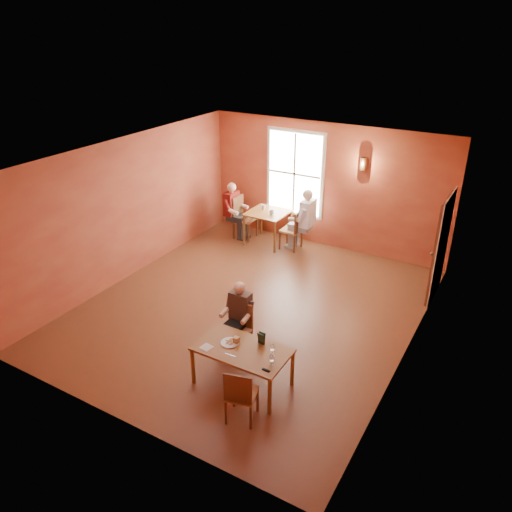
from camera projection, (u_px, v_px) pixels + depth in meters
The scene contains 28 objects.
ground at pixel (251, 308), 9.78m from camera, with size 6.00×7.00×0.01m, color brown.
wall_back at pixel (326, 186), 11.84m from camera, with size 6.00×0.04×3.00m, color brown.
wall_front at pixel (112, 334), 6.40m from camera, with size 6.00×0.04×3.00m, color brown.
wall_left at pixel (128, 209), 10.48m from camera, with size 0.04×7.00×3.00m, color brown.
wall_right at pixel (416, 277), 7.77m from camera, with size 0.04×7.00×3.00m, color brown.
ceiling at pixel (250, 157), 8.46m from camera, with size 6.00×7.00×0.04m, color white.
window at pixel (295, 174), 12.08m from camera, with size 1.36×0.10×1.96m, color white.
door at pixel (439, 248), 9.78m from camera, with size 0.12×1.04×2.10m, color maroon.
wall_sconce at pixel (363, 164), 11.05m from camera, with size 0.16×0.16×0.28m, color brown.
main_table at pixel (242, 366), 7.64m from camera, with size 1.43×0.80×0.67m, color brown, non-canonical shape.
chair_diner_main at pixel (237, 330), 8.32m from camera, with size 0.39×0.39×0.88m, color #452614, non-canonical shape.
diner_main at pixel (236, 324), 8.23m from camera, with size 0.47×0.47×1.18m, color #2D221A, non-canonical shape.
chair_empty at pixel (242, 393), 6.94m from camera, with size 0.40×0.40×0.90m, color brown, non-canonical shape.
plate_food at pixel (230, 342), 7.60m from camera, with size 0.28×0.28×0.04m, color silver.
sandwich at pixel (236, 341), 7.59m from camera, with size 0.08×0.08×0.10m, color #DFB37B.
goblet_a at pixel (272, 349), 7.33m from camera, with size 0.07×0.07×0.18m, color white, non-canonical shape.
goblet_b at pixel (272, 360), 7.11m from camera, with size 0.07×0.07×0.17m, color white, non-canonical shape.
menu_stand at pixel (261, 338), 7.56m from camera, with size 0.12×0.06×0.19m, color #1C301F.
knife at pixel (230, 355), 7.35m from camera, with size 0.19×0.01×0.00m, color silver.
napkin at pixel (207, 347), 7.52m from camera, with size 0.16×0.16×0.01m, color white.
sunglasses at pixel (266, 370), 7.03m from camera, with size 0.12×0.04×0.01m, color black.
second_table at pixel (268, 227), 12.39m from camera, with size 0.93×0.93×0.82m, color brown, non-canonical shape.
chair_diner_white at pixel (291, 229), 12.05m from camera, with size 0.44×0.44×1.00m, color #59301B, non-canonical shape.
diner_white at pixel (293, 220), 11.94m from camera, with size 0.59×0.59×1.48m, color silver, non-canonical shape.
chair_diner_maroon at pixel (245, 218), 12.62m from camera, with size 0.48×0.48×1.08m, color #542B18, non-canonical shape.
diner_maroon at pixel (244, 212), 12.57m from camera, with size 0.55×0.55×1.38m, color #4F1620, non-canonical shape.
cup_a at pixel (272, 212), 12.03m from camera, with size 0.13×0.13×0.10m, color white.
cup_b at pixel (263, 207), 12.36m from camera, with size 0.11×0.11×0.11m, color silver.
Camera 1 is at (4.27, -7.16, 5.21)m, focal length 35.00 mm.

